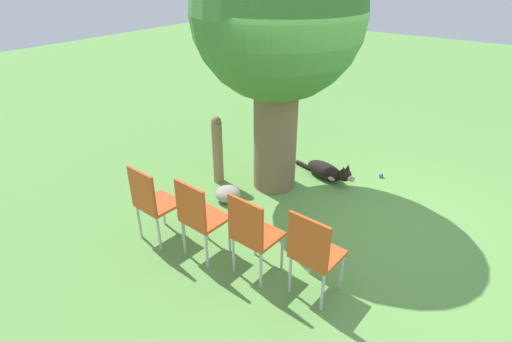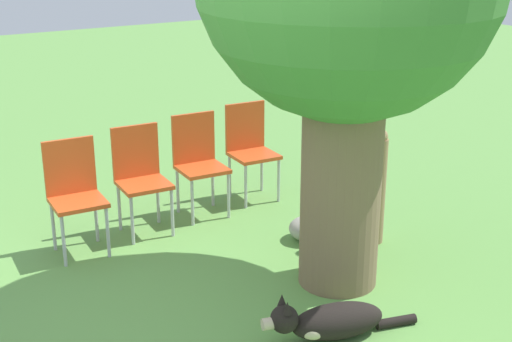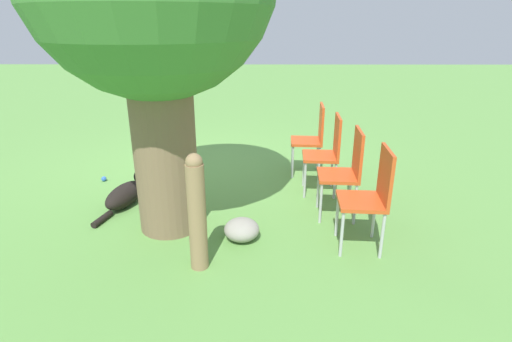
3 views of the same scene
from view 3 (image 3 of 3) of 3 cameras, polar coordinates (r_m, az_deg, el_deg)
The scene contains 9 objects.
ground_plane at distance 5.60m, azimuth -8.62°, elevation -0.92°, with size 30.00×30.00×0.00m, color #609947.
dog at distance 4.99m, azimuth -17.81°, elevation -2.87°, with size 0.44×1.13×0.37m.
fence_post at distance 3.41m, azimuth -8.44°, elevation -5.85°, with size 0.16×0.16×1.06m.
red_chair_0 at distance 5.56m, azimuth 8.13°, elevation 5.13°, with size 0.45×0.47×0.99m.
red_chair_1 at distance 4.96m, azimuth 10.19°, elevation 3.07°, with size 0.45×0.47×0.99m.
red_chair_2 at distance 4.37m, azimuth 12.81°, elevation 0.45°, with size 0.45×0.47×0.99m.
red_chair_3 at distance 3.81m, azimuth 16.20°, elevation -2.96°, with size 0.45×0.47×0.99m.
tennis_ball at distance 5.78m, azimuth -20.90°, elevation -1.06°, with size 0.07×0.07×0.07m.
garden_rock at distance 3.99m, azimuth -2.06°, elevation -8.36°, with size 0.35×0.35×0.21m.
Camera 3 is at (-0.87, 5.14, 2.05)m, focal length 28.00 mm.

